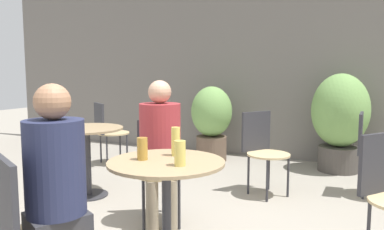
% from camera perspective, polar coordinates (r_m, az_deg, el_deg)
% --- Properties ---
extents(storefront_wall, '(10.00, 0.06, 3.00)m').
position_cam_1_polar(storefront_wall, '(5.64, 12.94, 8.67)').
color(storefront_wall, slate).
rests_on(storefront_wall, ground_plane).
extents(cafe_table_near, '(0.74, 0.74, 0.71)m').
position_cam_1_polar(cafe_table_near, '(2.43, -3.93, -10.70)').
color(cafe_table_near, '#2D2D33').
rests_on(cafe_table_near, ground_plane).
extents(cafe_table_far, '(0.72, 0.72, 0.71)m').
position_cam_1_polar(cafe_table_far, '(3.97, -15.63, -4.28)').
color(cafe_table_far, '#2D2D33').
rests_on(cafe_table_far, ground_plane).
extents(bistro_chair_0, '(0.49, 0.50, 0.86)m').
position_cam_1_polar(bistro_chair_0, '(3.23, -4.98, -6.97)').
color(bistro_chair_0, tan).
rests_on(bistro_chair_0, ground_plane).
extents(bistro_chair_1, '(0.48, 0.49, 0.86)m').
position_cam_1_polar(bistro_chair_1, '(2.12, -23.50, -14.82)').
color(bistro_chair_1, tan).
rests_on(bistro_chair_1, ground_plane).
extents(bistro_chair_3, '(0.49, 0.50, 0.86)m').
position_cam_1_polar(bistro_chair_3, '(5.28, -12.90, -1.87)').
color(bistro_chair_3, tan).
rests_on(bistro_chair_3, ground_plane).
extents(bistro_chair_4, '(0.50, 0.49, 0.86)m').
position_cam_1_polar(bistro_chair_4, '(3.99, 10.66, -4.49)').
color(bistro_chair_4, tan).
rests_on(bistro_chair_4, ground_plane).
extents(bistro_chair_5, '(0.44, 0.44, 0.86)m').
position_cam_1_polar(bistro_chair_5, '(4.24, 25.56, -4.36)').
color(bistro_chair_5, tan).
rests_on(bistro_chair_5, ground_plane).
extents(seated_person_0, '(0.41, 0.42, 1.21)m').
position_cam_1_polar(seated_person_0, '(3.05, -4.86, -4.02)').
color(seated_person_0, gray).
rests_on(seated_person_0, ground_plane).
extents(seated_person_1, '(0.37, 0.38, 1.21)m').
position_cam_1_polar(seated_person_1, '(2.09, -19.76, -9.00)').
color(seated_person_1, '#2D2D33').
rests_on(seated_person_1, ground_plane).
extents(beer_glass_0, '(0.07, 0.07, 0.14)m').
position_cam_1_polar(beer_glass_0, '(2.41, -7.58, -5.12)').
color(beer_glass_0, '#B28433').
rests_on(beer_glass_0, cafe_table_near).
extents(beer_glass_1, '(0.07, 0.07, 0.15)m').
position_cam_1_polar(beer_glass_1, '(2.24, -1.85, -5.84)').
color(beer_glass_1, '#DBC65B').
rests_on(beer_glass_1, cafe_table_near).
extents(beer_glass_2, '(0.06, 0.06, 0.19)m').
position_cam_1_polar(beer_glass_2, '(2.51, -2.51, -4.05)').
color(beer_glass_2, '#DBC65B').
rests_on(beer_glass_2, cafe_table_near).
extents(potted_plant_0, '(0.59, 0.59, 1.07)m').
position_cam_1_polar(potted_plant_0, '(5.39, 3.00, -0.67)').
color(potted_plant_0, brown).
rests_on(potted_plant_0, ground_plane).
extents(potted_plant_1, '(0.72, 0.72, 1.26)m').
position_cam_1_polar(potted_plant_1, '(5.14, 21.62, -0.35)').
color(potted_plant_1, '#47423D').
rests_on(potted_plant_1, ground_plane).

